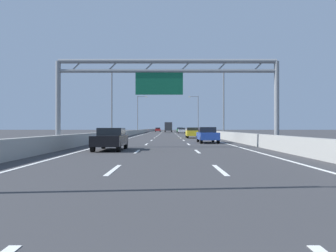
% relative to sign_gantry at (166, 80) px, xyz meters
% --- Properties ---
extents(ground_plane, '(260.00, 260.00, 0.00)m').
position_rel_sign_gantry_xyz_m(ground_plane, '(0.08, 74.33, -4.83)').
color(ground_plane, '#38383A').
extents(lane_dash_left_1, '(0.16, 3.00, 0.01)m').
position_rel_sign_gantry_xyz_m(lane_dash_left_1, '(-1.72, -13.17, -4.83)').
color(lane_dash_left_1, white).
rests_on(lane_dash_left_1, ground_plane).
extents(lane_dash_left_2, '(0.16, 3.00, 0.01)m').
position_rel_sign_gantry_xyz_m(lane_dash_left_2, '(-1.72, -4.17, -4.83)').
color(lane_dash_left_2, white).
rests_on(lane_dash_left_2, ground_plane).
extents(lane_dash_left_3, '(0.16, 3.00, 0.01)m').
position_rel_sign_gantry_xyz_m(lane_dash_left_3, '(-1.72, 4.83, -4.83)').
color(lane_dash_left_3, white).
rests_on(lane_dash_left_3, ground_plane).
extents(lane_dash_left_4, '(0.16, 3.00, 0.01)m').
position_rel_sign_gantry_xyz_m(lane_dash_left_4, '(-1.72, 13.83, -4.83)').
color(lane_dash_left_4, white).
rests_on(lane_dash_left_4, ground_plane).
extents(lane_dash_left_5, '(0.16, 3.00, 0.01)m').
position_rel_sign_gantry_xyz_m(lane_dash_left_5, '(-1.72, 22.83, -4.83)').
color(lane_dash_left_5, white).
rests_on(lane_dash_left_5, ground_plane).
extents(lane_dash_left_6, '(0.16, 3.00, 0.01)m').
position_rel_sign_gantry_xyz_m(lane_dash_left_6, '(-1.72, 31.83, -4.83)').
color(lane_dash_left_6, white).
rests_on(lane_dash_left_6, ground_plane).
extents(lane_dash_left_7, '(0.16, 3.00, 0.01)m').
position_rel_sign_gantry_xyz_m(lane_dash_left_7, '(-1.72, 40.83, -4.83)').
color(lane_dash_left_7, white).
rests_on(lane_dash_left_7, ground_plane).
extents(lane_dash_left_8, '(0.16, 3.00, 0.01)m').
position_rel_sign_gantry_xyz_m(lane_dash_left_8, '(-1.72, 49.83, -4.83)').
color(lane_dash_left_8, white).
rests_on(lane_dash_left_8, ground_plane).
extents(lane_dash_left_9, '(0.16, 3.00, 0.01)m').
position_rel_sign_gantry_xyz_m(lane_dash_left_9, '(-1.72, 58.83, -4.83)').
color(lane_dash_left_9, white).
rests_on(lane_dash_left_9, ground_plane).
extents(lane_dash_left_10, '(0.16, 3.00, 0.01)m').
position_rel_sign_gantry_xyz_m(lane_dash_left_10, '(-1.72, 67.83, -4.83)').
color(lane_dash_left_10, white).
rests_on(lane_dash_left_10, ground_plane).
extents(lane_dash_left_11, '(0.16, 3.00, 0.01)m').
position_rel_sign_gantry_xyz_m(lane_dash_left_11, '(-1.72, 76.83, -4.83)').
color(lane_dash_left_11, white).
rests_on(lane_dash_left_11, ground_plane).
extents(lane_dash_left_12, '(0.16, 3.00, 0.01)m').
position_rel_sign_gantry_xyz_m(lane_dash_left_12, '(-1.72, 85.83, -4.83)').
color(lane_dash_left_12, white).
rests_on(lane_dash_left_12, ground_plane).
extents(lane_dash_left_13, '(0.16, 3.00, 0.01)m').
position_rel_sign_gantry_xyz_m(lane_dash_left_13, '(-1.72, 94.83, -4.83)').
color(lane_dash_left_13, white).
rests_on(lane_dash_left_13, ground_plane).
extents(lane_dash_left_14, '(0.16, 3.00, 0.01)m').
position_rel_sign_gantry_xyz_m(lane_dash_left_14, '(-1.72, 103.83, -4.83)').
color(lane_dash_left_14, white).
rests_on(lane_dash_left_14, ground_plane).
extents(lane_dash_left_15, '(0.16, 3.00, 0.01)m').
position_rel_sign_gantry_xyz_m(lane_dash_left_15, '(-1.72, 112.83, -4.83)').
color(lane_dash_left_15, white).
rests_on(lane_dash_left_15, ground_plane).
extents(lane_dash_left_16, '(0.16, 3.00, 0.01)m').
position_rel_sign_gantry_xyz_m(lane_dash_left_16, '(-1.72, 121.83, -4.83)').
color(lane_dash_left_16, white).
rests_on(lane_dash_left_16, ground_plane).
extents(lane_dash_left_17, '(0.16, 3.00, 0.01)m').
position_rel_sign_gantry_xyz_m(lane_dash_left_17, '(-1.72, 130.83, -4.83)').
color(lane_dash_left_17, white).
rests_on(lane_dash_left_17, ground_plane).
extents(lane_dash_right_1, '(0.16, 3.00, 0.01)m').
position_rel_sign_gantry_xyz_m(lane_dash_right_1, '(1.88, -13.17, -4.83)').
color(lane_dash_right_1, white).
rests_on(lane_dash_right_1, ground_plane).
extents(lane_dash_right_2, '(0.16, 3.00, 0.01)m').
position_rel_sign_gantry_xyz_m(lane_dash_right_2, '(1.88, -4.17, -4.83)').
color(lane_dash_right_2, white).
rests_on(lane_dash_right_2, ground_plane).
extents(lane_dash_right_3, '(0.16, 3.00, 0.01)m').
position_rel_sign_gantry_xyz_m(lane_dash_right_3, '(1.88, 4.83, -4.83)').
color(lane_dash_right_3, white).
rests_on(lane_dash_right_3, ground_plane).
extents(lane_dash_right_4, '(0.16, 3.00, 0.01)m').
position_rel_sign_gantry_xyz_m(lane_dash_right_4, '(1.88, 13.83, -4.83)').
color(lane_dash_right_4, white).
rests_on(lane_dash_right_4, ground_plane).
extents(lane_dash_right_5, '(0.16, 3.00, 0.01)m').
position_rel_sign_gantry_xyz_m(lane_dash_right_5, '(1.88, 22.83, -4.83)').
color(lane_dash_right_5, white).
rests_on(lane_dash_right_5, ground_plane).
extents(lane_dash_right_6, '(0.16, 3.00, 0.01)m').
position_rel_sign_gantry_xyz_m(lane_dash_right_6, '(1.88, 31.83, -4.83)').
color(lane_dash_right_6, white).
rests_on(lane_dash_right_6, ground_plane).
extents(lane_dash_right_7, '(0.16, 3.00, 0.01)m').
position_rel_sign_gantry_xyz_m(lane_dash_right_7, '(1.88, 40.83, -4.83)').
color(lane_dash_right_7, white).
rests_on(lane_dash_right_7, ground_plane).
extents(lane_dash_right_8, '(0.16, 3.00, 0.01)m').
position_rel_sign_gantry_xyz_m(lane_dash_right_8, '(1.88, 49.83, -4.83)').
color(lane_dash_right_8, white).
rests_on(lane_dash_right_8, ground_plane).
extents(lane_dash_right_9, '(0.16, 3.00, 0.01)m').
position_rel_sign_gantry_xyz_m(lane_dash_right_9, '(1.88, 58.83, -4.83)').
color(lane_dash_right_9, white).
rests_on(lane_dash_right_9, ground_plane).
extents(lane_dash_right_10, '(0.16, 3.00, 0.01)m').
position_rel_sign_gantry_xyz_m(lane_dash_right_10, '(1.88, 67.83, -4.83)').
color(lane_dash_right_10, white).
rests_on(lane_dash_right_10, ground_plane).
extents(lane_dash_right_11, '(0.16, 3.00, 0.01)m').
position_rel_sign_gantry_xyz_m(lane_dash_right_11, '(1.88, 76.83, -4.83)').
color(lane_dash_right_11, white).
rests_on(lane_dash_right_11, ground_plane).
extents(lane_dash_right_12, '(0.16, 3.00, 0.01)m').
position_rel_sign_gantry_xyz_m(lane_dash_right_12, '(1.88, 85.83, -4.83)').
color(lane_dash_right_12, white).
rests_on(lane_dash_right_12, ground_plane).
extents(lane_dash_right_13, '(0.16, 3.00, 0.01)m').
position_rel_sign_gantry_xyz_m(lane_dash_right_13, '(1.88, 94.83, -4.83)').
color(lane_dash_right_13, white).
rests_on(lane_dash_right_13, ground_plane).
extents(lane_dash_right_14, '(0.16, 3.00, 0.01)m').
position_rel_sign_gantry_xyz_m(lane_dash_right_14, '(1.88, 103.83, -4.83)').
color(lane_dash_right_14, white).
rests_on(lane_dash_right_14, ground_plane).
extents(lane_dash_right_15, '(0.16, 3.00, 0.01)m').
position_rel_sign_gantry_xyz_m(lane_dash_right_15, '(1.88, 112.83, -4.83)').
color(lane_dash_right_15, white).
rests_on(lane_dash_right_15, ground_plane).
extents(lane_dash_right_16, '(0.16, 3.00, 0.01)m').
position_rel_sign_gantry_xyz_m(lane_dash_right_16, '(1.88, 121.83, -4.83)').
color(lane_dash_right_16, white).
rests_on(lane_dash_right_16, ground_plane).
extents(lane_dash_right_17, '(0.16, 3.00, 0.01)m').
position_rel_sign_gantry_xyz_m(lane_dash_right_17, '(1.88, 130.83, -4.83)').
color(lane_dash_right_17, white).
rests_on(lane_dash_right_17, ground_plane).
extents(edge_line_left, '(0.16, 176.00, 0.01)m').
position_rel_sign_gantry_xyz_m(edge_line_left, '(-5.17, 62.33, -4.83)').
color(edge_line_left, white).
rests_on(edge_line_left, ground_plane).
extents(edge_line_right, '(0.16, 176.00, 0.01)m').
position_rel_sign_gantry_xyz_m(edge_line_right, '(5.33, 62.33, -4.83)').
color(edge_line_right, white).
rests_on(edge_line_right, ground_plane).
extents(barrier_left, '(0.45, 220.00, 0.95)m').
position_rel_sign_gantry_xyz_m(barrier_left, '(-6.82, 84.33, -4.36)').
color(barrier_left, '#9E9E99').
rests_on(barrier_left, ground_plane).
extents(barrier_right, '(0.45, 220.00, 0.95)m').
position_rel_sign_gantry_xyz_m(barrier_right, '(6.98, 84.33, -4.36)').
color(barrier_right, '#9E9E99').
rests_on(barrier_right, ground_plane).
extents(sign_gantry, '(16.05, 0.36, 6.36)m').
position_rel_sign_gantry_xyz_m(sign_gantry, '(0.00, 0.00, 0.00)').
color(sign_gantry, gray).
rests_on(sign_gantry, ground_plane).
extents(streetlamp_left_mid, '(2.58, 0.28, 9.50)m').
position_rel_sign_gantry_xyz_m(streetlamp_left_mid, '(-7.39, 22.80, 0.56)').
color(streetlamp_left_mid, slate).
rests_on(streetlamp_left_mid, ground_plane).
extents(streetlamp_right_mid, '(2.58, 0.28, 9.50)m').
position_rel_sign_gantry_xyz_m(streetlamp_right_mid, '(7.54, 22.80, 0.56)').
color(streetlamp_right_mid, slate).
rests_on(streetlamp_right_mid, ground_plane).
extents(streetlamp_left_far, '(2.58, 0.28, 9.50)m').
position_rel_sign_gantry_xyz_m(streetlamp_left_far, '(-7.39, 63.29, 0.56)').
color(streetlamp_left_far, slate).
rests_on(streetlamp_left_far, ground_plane).
extents(streetlamp_right_far, '(2.58, 0.28, 9.50)m').
position_rel_sign_gantry_xyz_m(streetlamp_right_far, '(7.54, 63.29, 0.56)').
color(streetlamp_right_far, slate).
rests_on(streetlamp_right_far, ground_plane).
extents(blue_car, '(1.71, 4.62, 1.48)m').
position_rel_sign_gantry_xyz_m(blue_car, '(3.84, 7.84, -4.08)').
color(blue_car, '#2347AD').
rests_on(blue_car, ground_plane).
extents(yellow_car, '(1.72, 4.45, 1.45)m').
position_rel_sign_gantry_xyz_m(yellow_car, '(3.51, 22.93, -4.08)').
color(yellow_car, yellow).
rests_on(yellow_car, ground_plane).
extents(black_car, '(1.74, 4.46, 1.42)m').
position_rel_sign_gantry_xyz_m(black_car, '(-3.53, -2.82, -4.09)').
color(black_car, black).
rests_on(black_car, ground_plane).
extents(red_car, '(1.79, 4.54, 1.44)m').
position_rel_sign_gantry_xyz_m(red_car, '(-3.37, 94.60, -4.08)').
color(red_car, red).
rests_on(red_car, ground_plane).
extents(green_car, '(1.87, 4.50, 1.47)m').
position_rel_sign_gantry_xyz_m(green_car, '(3.71, 79.70, -4.08)').
color(green_car, '#1E7A38').
rests_on(green_car, ground_plane).
extents(white_car, '(1.86, 4.68, 1.40)m').
position_rel_sign_gantry_xyz_m(white_car, '(3.63, 62.81, -4.10)').
color(white_car, silver).
rests_on(white_car, ground_plane).
extents(box_truck, '(2.33, 8.70, 3.09)m').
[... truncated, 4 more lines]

